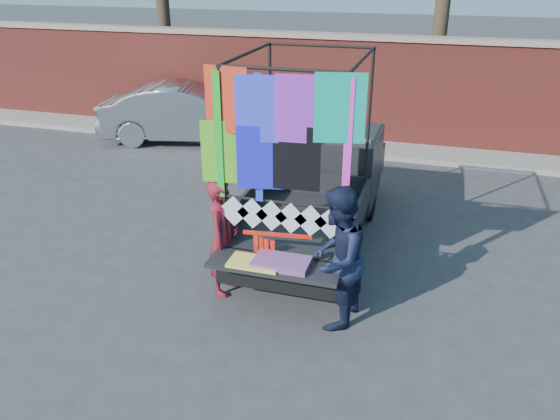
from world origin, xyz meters
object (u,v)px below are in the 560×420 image
(pickup_truck, at_px, (322,184))
(woman, at_px, (224,237))
(sedan, at_px, (189,113))
(man, at_px, (337,258))

(pickup_truck, xyz_separation_m, woman, (-0.82, -2.34, 0.05))
(sedan, relative_size, man, 2.37)
(pickup_truck, distance_m, man, 2.73)
(woman, height_order, man, man)
(woman, xyz_separation_m, man, (1.58, -0.29, 0.08))
(pickup_truck, height_order, man, pickup_truck)
(sedan, xyz_separation_m, man, (5.05, -6.54, 0.20))
(woman, bearing_deg, sedan, 28.97)
(man, bearing_deg, woman, -92.75)
(pickup_truck, xyz_separation_m, sedan, (-4.29, 3.92, -0.07))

